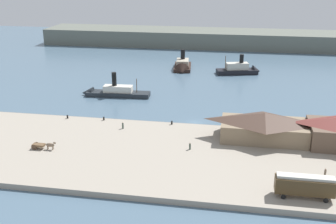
% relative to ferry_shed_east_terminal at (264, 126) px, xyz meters
% --- Properties ---
extents(ground_plane, '(320.00, 320.00, 0.00)m').
position_rel_ferry_shed_east_terminal_xyz_m(ground_plane, '(-17.16, 10.53, -4.45)').
color(ground_plane, slate).
extents(quay_promenade, '(110.00, 36.00, 1.20)m').
position_rel_ferry_shed_east_terminal_xyz_m(quay_promenade, '(-17.16, -11.47, -3.85)').
color(quay_promenade, '#9E9384').
rests_on(quay_promenade, ground).
extents(seawall_edge, '(110.00, 0.80, 1.00)m').
position_rel_ferry_shed_east_terminal_xyz_m(seawall_edge, '(-17.16, 6.93, -3.95)').
color(seawall_edge, gray).
rests_on(seawall_edge, ground).
extents(ferry_shed_east_terminal, '(19.94, 10.61, 6.40)m').
position_rel_ferry_shed_east_terminal_xyz_m(ferry_shed_east_terminal, '(0.00, 0.00, 0.00)').
color(ferry_shed_east_terminal, '#847056').
rests_on(ferry_shed_east_terminal, quay_promenade).
extents(street_tram, '(10.11, 2.72, 4.20)m').
position_rel_ferry_shed_east_terminal_xyz_m(street_tram, '(5.81, -24.92, -0.79)').
color(street_tram, '#4C381E').
rests_on(street_tram, quay_promenade).
extents(horse_cart, '(5.57, 1.56, 1.87)m').
position_rel_ferry_shed_east_terminal_xyz_m(horse_cart, '(-48.13, -14.01, -2.32)').
color(horse_cart, brown).
rests_on(horse_cart, quay_promenade).
extents(pedestrian_near_cart, '(0.42, 0.42, 1.69)m').
position_rel_ferry_shed_east_terminal_xyz_m(pedestrian_near_cart, '(-34.05, 0.58, -2.48)').
color(pedestrian_near_cart, '#3D4C42').
rests_on(pedestrian_near_cart, quay_promenade).
extents(pedestrian_near_west_shed, '(0.40, 0.40, 1.61)m').
position_rel_ferry_shed_east_terminal_xyz_m(pedestrian_near_west_shed, '(-16.16, -8.70, -2.52)').
color(pedestrian_near_west_shed, '#3D4C42').
rests_on(pedestrian_near_west_shed, quay_promenade).
extents(pedestrian_standing_center, '(0.41, 0.41, 1.64)m').
position_rel_ferry_shed_east_terminal_xyz_m(pedestrian_standing_center, '(10.94, -16.30, -2.50)').
color(pedestrian_standing_center, '#6B5B4C').
rests_on(pedestrian_standing_center, quay_promenade).
extents(mooring_post_center_east, '(0.44, 0.44, 0.90)m').
position_rel_ferry_shed_east_terminal_xyz_m(mooring_post_center_east, '(-40.57, 5.35, -2.80)').
color(mooring_post_center_east, black).
rests_on(mooring_post_center_east, quay_promenade).
extents(mooring_post_center_west, '(0.44, 0.44, 0.90)m').
position_rel_ferry_shed_east_terminal_xyz_m(mooring_post_center_west, '(-50.47, 4.99, -2.80)').
color(mooring_post_center_west, black).
rests_on(mooring_post_center_west, quay_promenade).
extents(mooring_post_west, '(0.44, 0.44, 0.90)m').
position_rel_ferry_shed_east_terminal_xyz_m(mooring_post_west, '(-22.53, 5.45, -2.80)').
color(mooring_post_west, black).
rests_on(mooring_post_west, quay_promenade).
extents(ferry_approaching_west, '(22.16, 5.66, 9.07)m').
position_rel_ferry_shed_east_terminal_xyz_m(ferry_approaching_west, '(-46.21, 29.58, -3.16)').
color(ferry_approaching_west, '#23282D').
rests_on(ferry_approaching_west, ground).
extents(ferry_departing_north, '(17.52, 9.10, 8.94)m').
position_rel_ferry_shed_east_terminal_xyz_m(ferry_departing_north, '(-5.36, 65.40, -2.86)').
color(ferry_departing_north, black).
rests_on(ferry_departing_north, ground).
extents(ferry_outer_harbor, '(7.93, 15.84, 9.87)m').
position_rel_ferry_shed_east_terminal_xyz_m(ferry_outer_harbor, '(-28.45, 67.43, -3.06)').
color(ferry_outer_harbor, black).
rests_on(ferry_outer_harbor, ground).
extents(far_headland, '(180.00, 24.00, 8.00)m').
position_rel_ferry_shed_east_terminal_xyz_m(far_headland, '(-17.16, 120.53, -0.45)').
color(far_headland, '#60665B').
rests_on(far_headland, ground).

